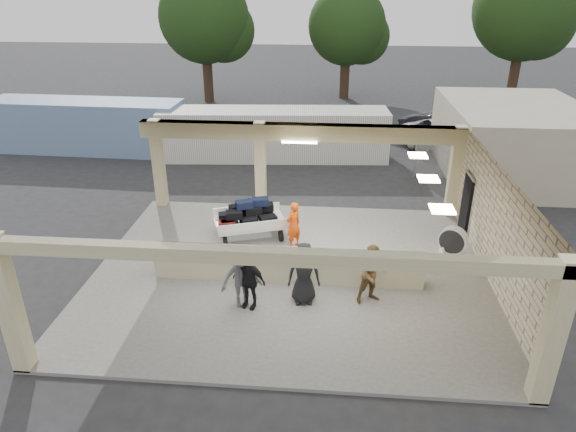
# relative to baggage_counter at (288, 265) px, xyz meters

# --- Properties ---
(ground) EXTENTS (120.00, 120.00, 0.00)m
(ground) POSITION_rel_baggage_counter_xyz_m (0.00, 0.50, -0.59)
(ground) COLOR #242426
(ground) RESTS_ON ground
(pavilion) EXTENTS (12.01, 10.00, 3.55)m
(pavilion) POSITION_rel_baggage_counter_xyz_m (0.21, 1.16, 0.76)
(pavilion) COLOR #62605B
(pavilion) RESTS_ON ground
(baggage_counter) EXTENTS (8.20, 0.58, 0.98)m
(baggage_counter) POSITION_rel_baggage_counter_xyz_m (0.00, 0.00, 0.00)
(baggage_counter) COLOR #BAB28B
(baggage_counter) RESTS_ON pavilion
(luggage_cart) EXTENTS (2.76, 2.19, 1.40)m
(luggage_cart) POSITION_rel_baggage_counter_xyz_m (-1.59, 2.63, 0.27)
(luggage_cart) COLOR white
(luggage_cart) RESTS_ON pavilion
(drum_fan) EXTENTS (0.95, 0.72, 1.02)m
(drum_fan) POSITION_rel_baggage_counter_xyz_m (5.21, 1.93, 0.06)
(drum_fan) COLOR white
(drum_fan) RESTS_ON pavilion
(baggage_handler) EXTENTS (0.64, 0.65, 1.62)m
(baggage_handler) POSITION_rel_baggage_counter_xyz_m (0.02, 2.09, 0.33)
(baggage_handler) COLOR #F04C0C
(baggage_handler) RESTS_ON pavilion
(passenger_a) EXTENTS (0.93, 0.67, 1.75)m
(passenger_a) POSITION_rel_baggage_counter_xyz_m (2.44, -0.92, 0.39)
(passenger_a) COLOR brown
(passenger_a) RESTS_ON pavilion
(passenger_b) EXTENTS (1.02, 0.62, 1.64)m
(passenger_b) POSITION_rel_baggage_counter_xyz_m (-0.92, -1.47, 0.33)
(passenger_b) COLOR black
(passenger_b) RESTS_ON pavilion
(passenger_c) EXTENTS (1.21, 0.81, 1.77)m
(passenger_c) POSITION_rel_baggage_counter_xyz_m (-1.13, -1.44, 0.40)
(passenger_c) COLOR #4F5054
(passenger_c) RESTS_ON pavilion
(passenger_d) EXTENTS (0.92, 0.45, 1.82)m
(passenger_d) POSITION_rel_baggage_counter_xyz_m (0.55, -1.10, 0.42)
(passenger_d) COLOR black
(passenger_d) RESTS_ON pavilion
(car_white_a) EXTENTS (5.49, 3.15, 1.49)m
(car_white_a) POSITION_rel_baggage_counter_xyz_m (7.64, 14.48, 0.16)
(car_white_a) COLOR white
(car_white_a) RESTS_ON ground
(car_white_b) EXTENTS (4.59, 2.35, 1.38)m
(car_white_b) POSITION_rel_baggage_counter_xyz_m (12.38, 13.97, 0.10)
(car_white_b) COLOR white
(car_white_b) RESTS_ON ground
(car_dark) EXTENTS (4.48, 3.99, 1.49)m
(car_dark) POSITION_rel_baggage_counter_xyz_m (7.16, 15.36, 0.16)
(car_dark) COLOR black
(car_dark) RESTS_ON ground
(container_white) EXTENTS (11.47, 3.08, 2.46)m
(container_white) POSITION_rel_baggage_counter_xyz_m (-1.72, 11.76, 0.64)
(container_white) COLOR white
(container_white) RESTS_ON ground
(container_blue) EXTENTS (10.22, 2.79, 2.64)m
(container_blue) POSITION_rel_baggage_counter_xyz_m (-11.68, 12.16, 0.73)
(container_blue) COLOR #657CA3
(container_blue) RESTS_ON ground
(fence) EXTENTS (12.06, 0.06, 2.03)m
(fence) POSITION_rel_baggage_counter_xyz_m (11.00, 9.50, 0.47)
(fence) COLOR gray
(fence) RESTS_ON ground
(tree_left) EXTENTS (6.60, 6.30, 9.00)m
(tree_left) POSITION_rel_baggage_counter_xyz_m (-7.68, 24.66, 5.00)
(tree_left) COLOR #382619
(tree_left) RESTS_ON ground
(tree_mid) EXTENTS (6.00, 5.60, 8.00)m
(tree_mid) POSITION_rel_baggage_counter_xyz_m (2.32, 26.66, 4.38)
(tree_mid) COLOR #382619
(tree_mid) RESTS_ON ground
(tree_right) EXTENTS (7.20, 7.00, 10.00)m
(tree_right) POSITION_rel_baggage_counter_xyz_m (14.32, 25.66, 5.63)
(tree_right) COLOR #382619
(tree_right) RESTS_ON ground
(adjacent_building) EXTENTS (6.00, 8.00, 3.20)m
(adjacent_building) POSITION_rel_baggage_counter_xyz_m (9.50, 10.50, 1.01)
(adjacent_building) COLOR #BBB094
(adjacent_building) RESTS_ON ground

